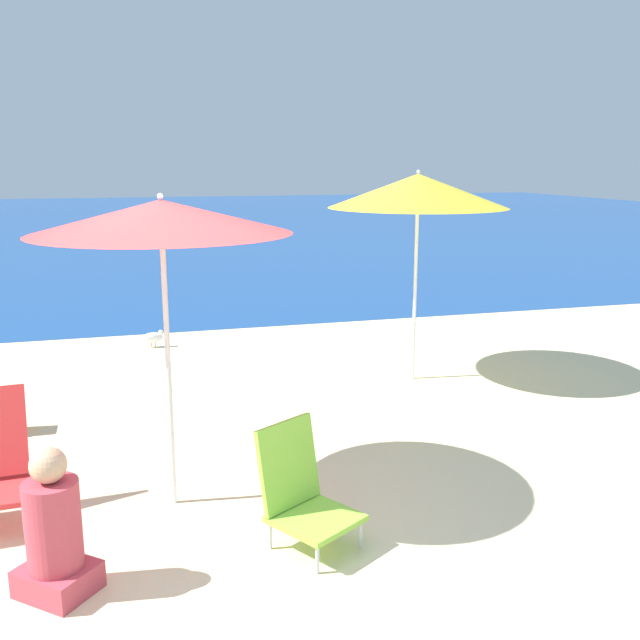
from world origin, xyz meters
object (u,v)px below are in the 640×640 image
Objects in this scene: seagull at (154,337)px; beach_umbrella_yellow at (418,191)px; beach_chair_lime at (301,490)px; person_seated_near at (54,534)px; beach_umbrella_red at (161,217)px.

beach_umbrella_yellow is at bearing -38.64° from seagull.
beach_umbrella_yellow is 8.49× the size of seagull.
person_seated_near is at bearing 155.03° from beach_chair_lime.
beach_umbrella_red reaches higher than seagull.
person_seated_near is at bearing -127.61° from beach_umbrella_red.
beach_umbrella_yellow is 4.06m from beach_chair_lime.
beach_chair_lime is 2.86× the size of seagull.
seagull is at bearing 89.07° from beach_umbrella_red.
beach_chair_lime is (-2.05, -3.05, -1.71)m from beach_umbrella_yellow.
beach_chair_lime is 0.89× the size of person_seated_near.
person_seated_near is (-3.50, -3.22, -1.71)m from beach_umbrella_yellow.
person_seated_near is 3.23× the size of seagull.
seagull is (-0.67, 5.23, -0.21)m from beach_chair_lime.
beach_umbrella_red is at bearing -90.93° from seagull.
beach_chair_lime reaches higher than seagull.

